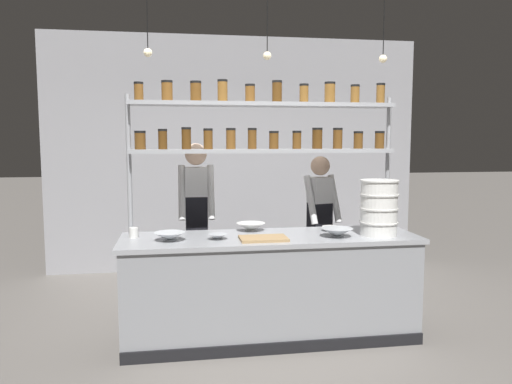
% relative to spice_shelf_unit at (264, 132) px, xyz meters
% --- Properties ---
extents(ground_plane, '(40.00, 40.00, 0.00)m').
position_rel_spice_shelf_unit_xyz_m(ground_plane, '(0.00, -0.33, -1.83)').
color(ground_plane, slate).
extents(back_wall, '(5.00, 0.12, 3.12)m').
position_rel_spice_shelf_unit_xyz_m(back_wall, '(0.00, 2.18, -0.27)').
color(back_wall, '#939399').
rests_on(back_wall, ground_plane).
extents(prep_counter, '(2.60, 0.76, 0.92)m').
position_rel_spice_shelf_unit_xyz_m(prep_counter, '(0.00, -0.33, -1.37)').
color(prep_counter, gray).
rests_on(prep_counter, ground_plane).
extents(spice_shelf_unit, '(2.49, 0.28, 2.30)m').
position_rel_spice_shelf_unit_xyz_m(spice_shelf_unit, '(0.00, 0.00, 0.00)').
color(spice_shelf_unit, '#999BA0').
rests_on(spice_shelf_unit, ground_plane).
extents(chef_left, '(0.36, 0.30, 1.72)m').
position_rel_spice_shelf_unit_xyz_m(chef_left, '(-0.61, 0.47, -0.83)').
color(chef_left, black).
rests_on(chef_left, ground_plane).
extents(chef_center, '(0.41, 0.33, 1.59)m').
position_rel_spice_shelf_unit_xyz_m(chef_center, '(0.69, 0.48, -0.93)').
color(chef_center, black).
rests_on(chef_center, ground_plane).
extents(container_stack, '(0.34, 0.34, 0.49)m').
position_rel_spice_shelf_unit_xyz_m(container_stack, '(0.95, -0.45, -0.66)').
color(container_stack, white).
rests_on(container_stack, prep_counter).
extents(cutting_board, '(0.40, 0.26, 0.02)m').
position_rel_spice_shelf_unit_xyz_m(cutting_board, '(-0.09, -0.49, -0.90)').
color(cutting_board, '#A88456').
rests_on(cutting_board, prep_counter).
extents(prep_bowl_near_left, '(0.17, 0.17, 0.05)m').
position_rel_spice_shelf_unit_xyz_m(prep_bowl_near_left, '(-0.47, -0.41, -0.89)').
color(prep_bowl_near_left, '#B2B7BC').
rests_on(prep_bowl_near_left, prep_counter).
extents(prep_bowl_center_front, '(0.28, 0.28, 0.08)m').
position_rel_spice_shelf_unit_xyz_m(prep_bowl_center_front, '(0.57, -0.46, -0.87)').
color(prep_bowl_center_front, '#B2B7BC').
rests_on(prep_bowl_center_front, prep_counter).
extents(prep_bowl_center_back, '(0.26, 0.26, 0.07)m').
position_rel_spice_shelf_unit_xyz_m(prep_bowl_center_back, '(-0.87, -0.40, -0.88)').
color(prep_bowl_center_back, silver).
rests_on(prep_bowl_center_back, prep_counter).
extents(prep_bowl_near_right, '(0.16, 0.16, 0.04)m').
position_rel_spice_shelf_unit_xyz_m(prep_bowl_near_right, '(0.60, -0.19, -0.89)').
color(prep_bowl_near_right, silver).
rests_on(prep_bowl_near_right, prep_counter).
extents(prep_bowl_far_left, '(0.27, 0.27, 0.07)m').
position_rel_spice_shelf_unit_xyz_m(prep_bowl_far_left, '(-0.13, -0.06, -0.87)').
color(prep_bowl_far_left, silver).
rests_on(prep_bowl_far_left, prep_counter).
extents(serving_cup_front, '(0.08, 0.08, 0.09)m').
position_rel_spice_shelf_unit_xyz_m(serving_cup_front, '(-1.17, -0.22, -0.87)').
color(serving_cup_front, silver).
rests_on(serving_cup_front, prep_counter).
extents(pendant_light_row, '(2.09, 0.07, 0.64)m').
position_rel_spice_shelf_unit_xyz_m(pendant_light_row, '(-0.01, -0.33, 0.67)').
color(pendant_light_row, black).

